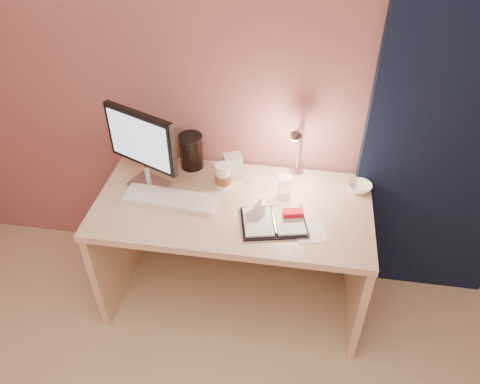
# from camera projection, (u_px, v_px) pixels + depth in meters

# --- Properties ---
(room) EXTENTS (3.50, 3.50, 3.50)m
(room) POSITION_uv_depth(u_px,v_px,m) (439.00, 117.00, 2.24)
(room) COLOR #C6B28E
(room) RESTS_ON ground
(desk) EXTENTS (1.40, 0.70, 0.73)m
(desk) POSITION_uv_depth(u_px,v_px,m) (236.00, 226.00, 2.57)
(desk) COLOR beige
(desk) RESTS_ON ground
(monitor) EXTENTS (0.39, 0.22, 0.45)m
(monitor) POSITION_uv_depth(u_px,v_px,m) (143.00, 143.00, 2.32)
(monitor) COLOR silver
(monitor) RESTS_ON desk
(keyboard) EXTENTS (0.49, 0.18, 0.02)m
(keyboard) POSITION_uv_depth(u_px,v_px,m) (171.00, 199.00, 2.39)
(keyboard) COLOR white
(keyboard) RESTS_ON desk
(planner) EXTENTS (0.35, 0.29, 0.05)m
(planner) POSITION_uv_depth(u_px,v_px,m) (275.00, 221.00, 2.25)
(planner) COLOR black
(planner) RESTS_ON desk
(paper_a) EXTENTS (0.17, 0.17, 0.00)m
(paper_a) POSITION_uv_depth(u_px,v_px,m) (310.00, 232.00, 2.21)
(paper_a) COLOR silver
(paper_a) RESTS_ON desk
(coffee_cup) EXTENTS (0.08, 0.08, 0.14)m
(coffee_cup) POSITION_uv_depth(u_px,v_px,m) (223.00, 177.00, 2.44)
(coffee_cup) COLOR white
(coffee_cup) RESTS_ON desk
(clear_cup) EXTENTS (0.08, 0.08, 0.13)m
(clear_cup) POSITION_uv_depth(u_px,v_px,m) (284.00, 188.00, 2.37)
(clear_cup) COLOR white
(clear_cup) RESTS_ON desk
(bowl) EXTENTS (0.13, 0.13, 0.04)m
(bowl) POSITION_uv_depth(u_px,v_px,m) (359.00, 187.00, 2.44)
(bowl) COLOR white
(bowl) RESTS_ON desk
(lotion_bottle) EXTENTS (0.06, 0.06, 0.11)m
(lotion_bottle) POSITION_uv_depth(u_px,v_px,m) (260.00, 205.00, 2.27)
(lotion_bottle) COLOR white
(lotion_bottle) RESTS_ON desk
(dark_jar) EXTENTS (0.13, 0.13, 0.18)m
(dark_jar) POSITION_uv_depth(u_px,v_px,m) (191.00, 153.00, 2.57)
(dark_jar) COLOR black
(dark_jar) RESTS_ON desk
(product_box) EXTENTS (0.12, 0.11, 0.14)m
(product_box) POSITION_uv_depth(u_px,v_px,m) (233.00, 167.00, 2.50)
(product_box) COLOR beige
(product_box) RESTS_ON desk
(desk_lamp) EXTENTS (0.10, 0.21, 0.34)m
(desk_lamp) POSITION_uv_depth(u_px,v_px,m) (301.00, 150.00, 2.38)
(desk_lamp) COLOR silver
(desk_lamp) RESTS_ON desk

